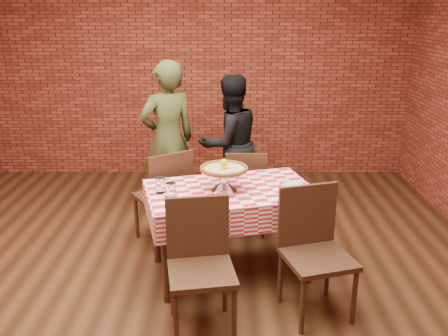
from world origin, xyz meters
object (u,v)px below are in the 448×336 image
at_px(condiment_caddy, 225,170).
at_px(chair_far_left, 162,195).
at_px(pizza_stand, 224,180).
at_px(chair_far_right, 246,190).
at_px(table, 230,232).
at_px(water_glass_left, 171,191).
at_px(chair_near_left, 201,271).
at_px(pizza, 224,169).
at_px(diner_black, 230,144).
at_px(chair_near_right, 318,256).
at_px(water_glass_right, 161,185).
at_px(diner_olive, 168,140).

height_order(condiment_caddy, chair_far_left, chair_far_left).
height_order(pizza_stand, chair_far_right, pizza_stand).
distance_m(pizza_stand, chair_far_right, 0.94).
xyz_separation_m(table, water_glass_left, (-0.46, -0.20, 0.45)).
xyz_separation_m(pizza_stand, water_glass_left, (-0.41, -0.19, -0.02)).
relative_size(water_glass_left, chair_near_left, 0.14).
xyz_separation_m(table, pizza, (-0.05, -0.02, 0.56)).
relative_size(chair_far_left, chair_far_right, 1.07).
bearing_deg(pizza, pizza_stand, 90.00).
bearing_deg(diner_black, chair_near_right, 77.77).
xyz_separation_m(pizza, diner_black, (0.06, 1.43, -0.18)).
height_order(pizza, chair_far_left, pizza).
relative_size(water_glass_left, diner_black, 0.08).
height_order(water_glass_right, chair_near_right, chair_near_right).
bearing_deg(diner_olive, pizza, 87.36).
bearing_deg(table, water_glass_left, -156.11).
bearing_deg(diner_black, pizza_stand, 58.36).
distance_m(table, chair_far_right, 0.82).
xyz_separation_m(chair_near_right, chair_far_right, (-0.47, 1.40, -0.03)).
bearing_deg(chair_far_right, chair_near_right, 109.47).
relative_size(table, chair_near_left, 1.43).
height_order(table, pizza_stand, pizza_stand).
xyz_separation_m(diner_olive, diner_black, (0.66, 0.15, -0.08)).
xyz_separation_m(water_glass_left, chair_near_right, (1.08, -0.39, -0.35)).
bearing_deg(chair_near_left, condiment_caddy, 72.34).
height_order(pizza_stand, chair_near_left, pizza_stand).
relative_size(condiment_caddy, chair_near_right, 0.14).
bearing_deg(pizza_stand, diner_black, 87.72).
bearing_deg(chair_far_right, condiment_caddy, 69.60).
xyz_separation_m(chair_near_right, diner_black, (-0.62, 2.01, 0.28)).
height_order(chair_far_left, diner_olive, diner_olive).
bearing_deg(condiment_caddy, diner_black, 51.81).
xyz_separation_m(pizza_stand, chair_far_left, (-0.59, 0.61, -0.38)).
relative_size(water_glass_right, chair_far_right, 0.14).
xyz_separation_m(water_glass_right, chair_far_right, (0.71, 0.89, -0.38)).
height_order(water_glass_right, chair_far_right, water_glass_right).
xyz_separation_m(pizza, chair_near_right, (0.68, -0.58, -0.47)).
height_order(water_glass_right, chair_far_left, chair_far_left).
distance_m(water_glass_right, chair_far_left, 0.77).
bearing_deg(pizza, diner_black, 87.72).
height_order(pizza_stand, diner_olive, diner_olive).
bearing_deg(pizza_stand, water_glass_left, -155.46).
distance_m(pizza, chair_near_right, 1.00).
xyz_separation_m(water_glass_left, diner_olive, (-0.19, 1.47, 0.01)).
xyz_separation_m(water_glass_left, diner_black, (0.47, 1.62, -0.07)).
relative_size(pizza_stand, condiment_caddy, 2.90).
distance_m(condiment_caddy, diner_olive, 1.15).
distance_m(chair_near_right, chair_far_right, 1.47).
bearing_deg(water_glass_right, chair_far_left, 97.20).
relative_size(chair_near_right, chair_far_left, 1.01).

